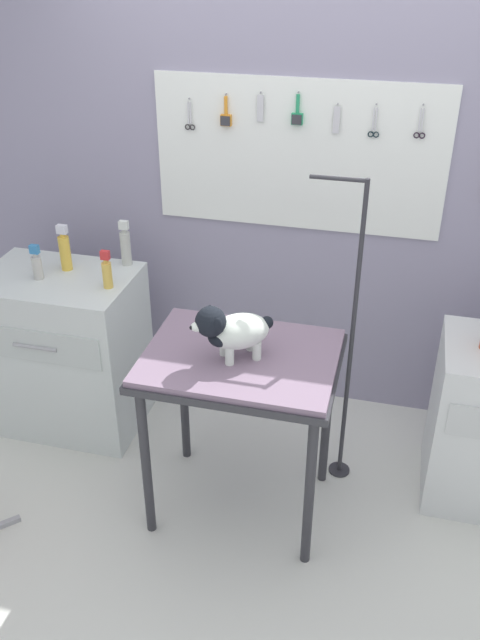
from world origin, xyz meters
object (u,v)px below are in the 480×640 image
Objects in this scene: grooming_arm at (349,352)px; pump_bottle_white at (126,246)px; grooming_table at (241,373)px; counter_left at (67,350)px; dog at (231,330)px.

grooming_arm is 6.45× the size of pump_bottle_white.
grooming_arm is at bearing 38.33° from grooming_table.
counter_left reaches higher than grooming_table.
grooming_table is at bearing -141.67° from grooming_arm.
pump_bottle_white reaches higher than grooming_table.
grooming_arm is at bearing 39.50° from dog.
grooming_arm reaches higher than dog.
dog is at bearing -140.50° from grooming_arm.
grooming_table is at bearing 52.73° from dog.
dog reaches higher than counter_left.
pump_bottle_white is (-1.24, 0.31, 0.28)m from grooming_arm.
grooming_table is 0.56m from grooming_arm.
pump_bottle_white is at bearing 137.63° from dog.
pump_bottle_white is at bearing 165.86° from grooming_arm.
grooming_arm is 1.31m from pump_bottle_white.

